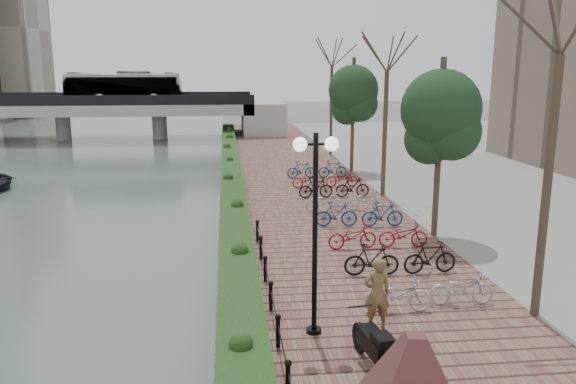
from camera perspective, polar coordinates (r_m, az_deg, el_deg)
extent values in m
cube|color=brown|center=(28.85, 1.08, -0.33)|extent=(8.00, 75.00, 0.50)
cube|color=#133613|center=(30.95, -5.77, 1.51)|extent=(1.10, 56.00, 0.60)
cylinder|color=black|center=(11.05, 0.00, -18.68)|extent=(0.10, 0.10, 0.70)
cylinder|color=black|center=(12.79, -1.02, -14.10)|extent=(0.10, 0.10, 0.70)
cylinder|color=black|center=(14.61, -1.76, -10.63)|extent=(0.10, 0.10, 0.70)
cylinder|color=black|center=(16.46, -2.33, -7.94)|extent=(0.10, 0.10, 0.70)
cylinder|color=black|center=(18.35, -2.77, -5.80)|extent=(0.10, 0.10, 0.70)
cylinder|color=black|center=(20.26, -3.13, -4.05)|extent=(0.10, 0.10, 0.70)
cylinder|color=black|center=(12.75, 2.75, -4.53)|extent=(0.12, 0.12, 4.70)
cylinder|color=black|center=(12.31, 2.85, 4.88)|extent=(0.70, 0.06, 0.06)
sphere|color=white|center=(12.26, 1.23, 4.86)|extent=(0.32, 0.32, 0.32)
sphere|color=white|center=(12.37, 4.46, 4.89)|extent=(0.32, 0.32, 0.32)
imported|color=brown|center=(13.56, 9.03, -10.18)|extent=(0.66, 0.45, 1.78)
imported|color=#B1B1B6|center=(14.85, 10.94, -10.04)|extent=(0.60, 1.71, 0.90)
imported|color=black|center=(17.17, 8.39, -6.67)|extent=(0.47, 1.66, 1.00)
imported|color=maroon|center=(19.59, 6.47, -4.38)|extent=(0.60, 1.71, 0.90)
imported|color=navy|center=(22.03, 4.99, -2.34)|extent=(0.47, 1.66, 1.00)
imported|color=#B1B1B6|center=(24.52, 3.80, -0.93)|extent=(0.60, 1.71, 0.90)
imported|color=black|center=(27.01, 2.84, 0.42)|extent=(0.47, 1.66, 1.00)
imported|color=maroon|center=(29.54, 2.04, 1.35)|extent=(0.60, 1.72, 0.90)
imported|color=navy|center=(32.06, 1.37, 2.31)|extent=(0.47, 1.66, 1.00)
imported|color=#B1B1B6|center=(15.46, 17.41, -9.48)|extent=(0.60, 1.71, 0.90)
imported|color=black|center=(17.70, 14.07, -6.33)|extent=(0.47, 1.66, 1.00)
imported|color=maroon|center=(20.06, 11.50, -4.15)|extent=(0.60, 1.71, 0.90)
imported|color=navy|center=(22.44, 9.50, -2.19)|extent=(0.47, 1.66, 1.00)
imported|color=#B1B1B6|center=(24.89, 7.89, -0.82)|extent=(0.60, 1.71, 0.90)
imported|color=black|center=(27.35, 6.57, 0.50)|extent=(0.47, 1.66, 1.00)
imported|color=maroon|center=(29.85, 5.46, 1.42)|extent=(0.60, 1.72, 0.90)
imported|color=navy|center=(32.35, 4.53, 2.36)|extent=(0.47, 1.66, 1.00)
cube|color=#A5A5A0|center=(57.61, -22.00, 7.85)|extent=(36.00, 8.00, 1.00)
cube|color=black|center=(53.82, -23.18, 8.52)|extent=(36.00, 0.15, 0.90)
cube|color=black|center=(61.33, -21.10, 9.02)|extent=(36.00, 0.15, 0.90)
cylinder|color=#A5A5A0|center=(57.75, -21.86, 6.12)|extent=(1.40, 1.40, 2.50)
cylinder|color=#A5A5A0|center=(56.03, -12.91, 6.53)|extent=(1.40, 1.40, 2.50)
imported|color=silver|center=(56.25, -16.32, 10.20)|extent=(2.52, 10.77, 3.00)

